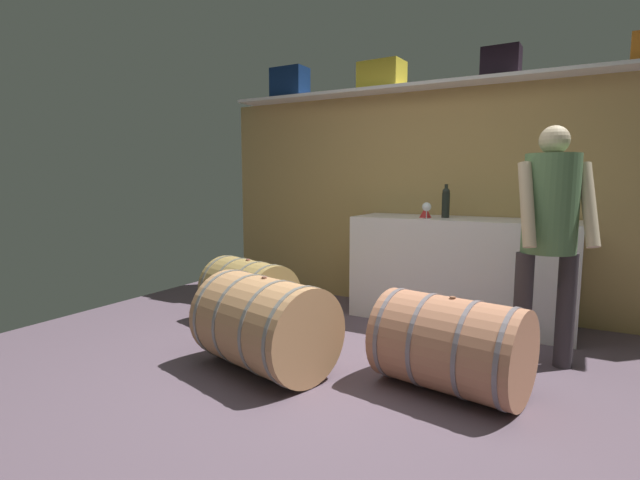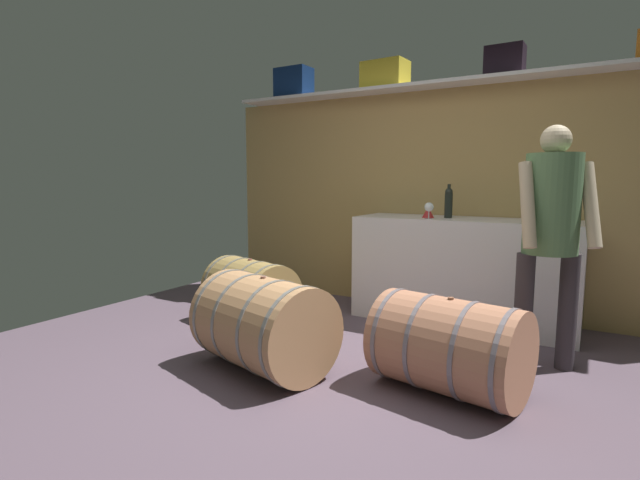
% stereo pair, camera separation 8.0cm
% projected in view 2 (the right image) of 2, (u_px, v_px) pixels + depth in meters
% --- Properties ---
extents(ground_plane, '(6.05, 7.59, 0.02)m').
position_uv_depth(ground_plane, '(373.00, 361.00, 3.45)').
color(ground_plane, '#5B4A58').
extents(back_wall_panel, '(4.85, 0.10, 2.18)m').
position_uv_depth(back_wall_panel, '(441.00, 202.00, 4.72)').
color(back_wall_panel, tan).
rests_on(back_wall_panel, ground).
extents(high_shelf_board, '(4.46, 0.40, 0.03)m').
position_uv_depth(high_shelf_board, '(441.00, 85.00, 4.46)').
color(high_shelf_board, silver).
rests_on(high_shelf_board, back_wall_panel).
extents(toolcase_navy, '(0.39, 0.26, 0.32)m').
position_uv_depth(toolcase_navy, '(294.00, 83.00, 5.26)').
color(toolcase_navy, navy).
rests_on(toolcase_navy, high_shelf_board).
extents(toolcase_yellow, '(0.45, 0.31, 0.26)m').
position_uv_depth(toolcase_yellow, '(385.00, 75.00, 4.72)').
color(toolcase_yellow, yellow).
rests_on(toolcase_yellow, high_shelf_board).
extents(toolcase_black, '(0.33, 0.21, 0.26)m').
position_uv_depth(toolcase_black, '(505.00, 61.00, 4.16)').
color(toolcase_black, black).
rests_on(toolcase_black, high_shelf_board).
extents(work_cabinet, '(1.95, 0.63, 0.96)m').
position_uv_depth(work_cabinet, '(463.00, 271.00, 4.32)').
color(work_cabinet, silver).
rests_on(work_cabinet, ground).
extents(wine_bottle_dark, '(0.07, 0.07, 0.31)m').
position_uv_depth(wine_bottle_dark, '(449.00, 202.00, 4.31)').
color(wine_bottle_dark, black).
rests_on(wine_bottle_dark, work_cabinet).
extents(wine_glass, '(0.08, 0.08, 0.15)m').
position_uv_depth(wine_glass, '(429.00, 208.00, 4.19)').
color(wine_glass, white).
rests_on(wine_glass, work_cabinet).
extents(red_funnel, '(0.11, 0.11, 0.10)m').
position_uv_depth(red_funnel, '(428.00, 212.00, 4.35)').
color(red_funnel, red).
rests_on(red_funnel, work_cabinet).
extents(wine_barrel_near, '(1.04, 0.85, 0.66)m').
position_uv_depth(wine_barrel_near, '(264.00, 324.00, 3.24)').
color(wine_barrel_near, tan).
rests_on(wine_barrel_near, ground).
extents(wine_barrel_far, '(0.97, 0.73, 0.60)m').
position_uv_depth(wine_barrel_far, '(449.00, 346.00, 2.90)').
color(wine_barrel_far, '#B27455').
rests_on(wine_barrel_far, ground).
extents(wine_barrel_flank, '(0.93, 0.79, 0.60)m').
position_uv_depth(wine_barrel_flank, '(251.00, 292.00, 4.31)').
color(wine_barrel_flank, '#9F8147').
rests_on(wine_barrel_flank, ground).
extents(winemaker_pouring, '(0.54, 0.48, 1.66)m').
position_uv_depth(winemaker_pouring, '(551.00, 223.00, 3.17)').
color(winemaker_pouring, '#332D31').
rests_on(winemaker_pouring, ground).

